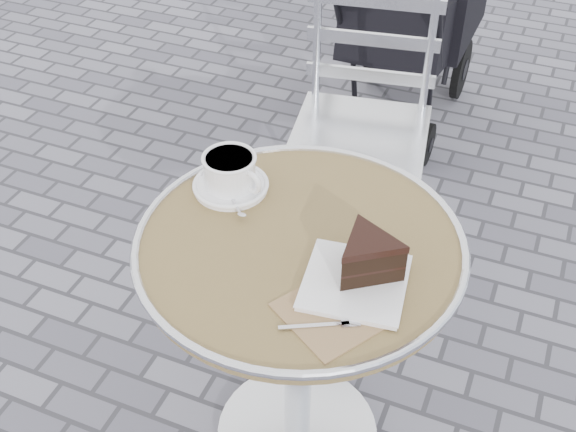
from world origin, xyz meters
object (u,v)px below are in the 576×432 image
at_px(cake_plate_set, 365,263).
at_px(bistro_chair, 366,93).
at_px(cappuccino_set, 231,175).
at_px(baby_stroller, 412,16).
at_px(cafe_table, 299,295).

distance_m(cake_plate_set, bistro_chair, 1.01).
xyz_separation_m(cappuccino_set, bistro_chair, (0.09, 0.78, -0.19)).
relative_size(cappuccino_set, baby_stroller, 0.19).
distance_m(cafe_table, baby_stroller, 1.78).
bearing_deg(baby_stroller, bistro_chair, -84.39).
xyz_separation_m(cafe_table, baby_stroller, (-0.20, 1.77, -0.11)).
height_order(bistro_chair, baby_stroller, baby_stroller).
xyz_separation_m(cake_plate_set, baby_stroller, (-0.36, 1.83, -0.33)).
bearing_deg(cappuccino_set, bistro_chair, 100.33).
distance_m(cafe_table, bistro_chair, 0.90).
xyz_separation_m(cafe_table, bistro_chair, (-0.13, 0.89, 0.01)).
height_order(cappuccino_set, cake_plate_set, cake_plate_set).
relative_size(cafe_table, bistro_chair, 0.79).
xyz_separation_m(cafe_table, cappuccino_set, (-0.22, 0.11, 0.20)).
relative_size(cake_plate_set, bistro_chair, 0.34).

